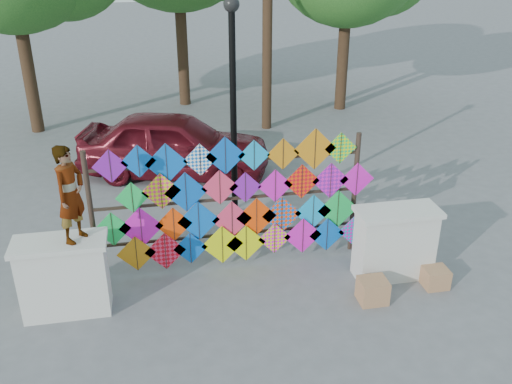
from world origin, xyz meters
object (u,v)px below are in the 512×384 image
Objects in this scene: sedan at (174,144)px; kite_rack at (235,204)px; lamppost at (233,98)px; vendor_woman at (70,194)px.

kite_rack is at bearing -153.07° from sedan.
kite_rack is 1.98m from lamppost.
sedan is 1.01× the size of lamppost.
kite_rack is 1.09× the size of sedan.
lamppost is at bearing 81.67° from kite_rack.
lamppost reaches higher than vendor_woman.
kite_rack is 4.36m from sedan.
lamppost reaches higher than sedan.
kite_rack reaches higher than sedan.
sedan is at bearing 100.70° from kite_rack.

